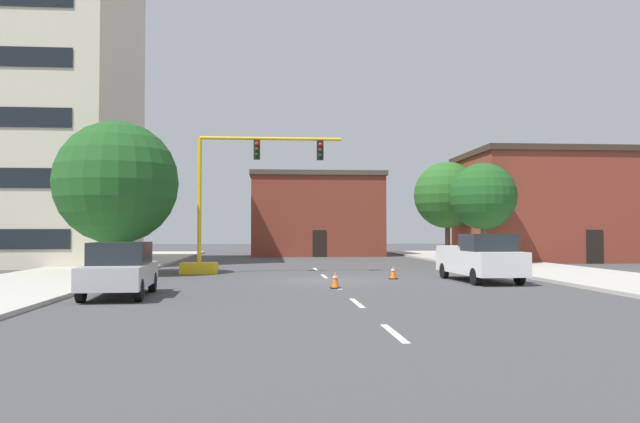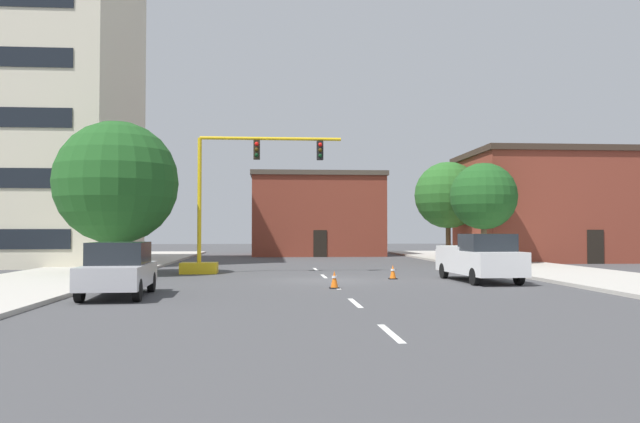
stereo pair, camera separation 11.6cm
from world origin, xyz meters
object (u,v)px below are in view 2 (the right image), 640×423
(traffic_cone_roadside_a, at_px, (334,280))
(traffic_cone_roadside_b, at_px, (393,272))
(pickup_truck_white, at_px, (480,258))
(tree_left_near, at_px, (116,182))
(sedan_silver_near_left, at_px, (119,269))
(traffic_signal_gantry, at_px, (219,230))
(tree_right_mid, at_px, (484,196))
(tree_right_far, at_px, (448,195))

(traffic_cone_roadside_a, bearing_deg, traffic_cone_roadside_b, 55.11)
(pickup_truck_white, bearing_deg, tree_left_near, 161.97)
(traffic_cone_roadside_b, bearing_deg, sedan_silver_near_left, -146.70)
(traffic_signal_gantry, xyz_separation_m, sedan_silver_near_left, (-2.27, -11.00, -1.29))
(traffic_signal_gantry, height_order, sedan_silver_near_left, traffic_signal_gantry)
(sedan_silver_near_left, bearing_deg, traffic_cone_roadside_a, 18.33)
(tree_right_mid, height_order, traffic_cone_roadside_a, tree_right_mid)
(traffic_signal_gantry, xyz_separation_m, tree_left_near, (-4.84, -0.70, 2.27))
(tree_right_far, distance_m, sedan_silver_near_left, 30.35)
(traffic_cone_roadside_b, bearing_deg, tree_right_mid, 53.69)
(traffic_signal_gantry, height_order, traffic_cone_roadside_a, traffic_signal_gantry)
(tree_left_near, distance_m, traffic_cone_roadside_b, 13.88)
(tree_left_near, relative_size, pickup_truck_white, 1.35)
(tree_right_far, bearing_deg, traffic_cone_roadside_b, -113.02)
(pickup_truck_white, height_order, traffic_cone_roadside_a, pickup_truck_white)
(traffic_cone_roadside_a, bearing_deg, pickup_truck_white, 22.87)
(tree_left_near, relative_size, tree_right_far, 1.03)
(tree_right_mid, bearing_deg, tree_left_near, -161.45)
(traffic_signal_gantry, height_order, tree_right_far, tree_right_far)
(pickup_truck_white, bearing_deg, tree_right_far, 77.81)
(traffic_cone_roadside_b, bearing_deg, tree_left_near, 164.23)
(traffic_signal_gantry, height_order, tree_right_mid, traffic_signal_gantry)
(tree_left_near, distance_m, tree_right_far, 24.67)
(tree_right_mid, distance_m, pickup_truck_white, 13.26)
(tree_right_mid, bearing_deg, sedan_silver_near_left, -136.18)
(tree_right_mid, relative_size, pickup_truck_white, 1.15)
(tree_right_mid, height_order, traffic_cone_roadside_b, tree_right_mid)
(pickup_truck_white, bearing_deg, tree_right_mid, 70.23)
(traffic_signal_gantry, height_order, traffic_cone_roadside_b, traffic_signal_gantry)
(tree_right_mid, bearing_deg, traffic_signal_gantry, -158.47)
(traffic_cone_roadside_a, relative_size, traffic_cone_roadside_b, 1.04)
(traffic_signal_gantry, bearing_deg, sedan_silver_near_left, -101.68)
(tree_right_mid, distance_m, traffic_cone_roadside_b, 13.56)
(tree_right_mid, relative_size, traffic_cone_roadside_a, 9.65)
(traffic_cone_roadside_a, bearing_deg, tree_left_near, 140.93)
(sedan_silver_near_left, bearing_deg, traffic_signal_gantry, 78.32)
(traffic_signal_gantry, relative_size, tree_left_near, 1.08)
(traffic_signal_gantry, distance_m, tree_right_far, 20.56)
(traffic_signal_gantry, distance_m, traffic_cone_roadside_a, 10.09)
(tree_right_far, height_order, traffic_cone_roadside_a, tree_right_far)
(tree_right_mid, xyz_separation_m, sedan_silver_near_left, (-17.87, -17.15, -3.35))
(tree_right_far, height_order, sedan_silver_near_left, tree_right_far)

